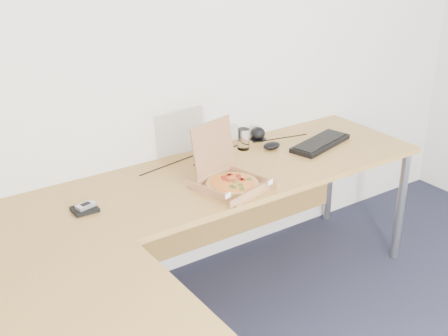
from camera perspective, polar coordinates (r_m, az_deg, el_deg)
desk at (r=2.55m, az=-3.05°, el=-6.69°), size 2.50×2.20×0.73m
pizza_box at (r=2.90m, az=0.60°, el=-1.19°), size 0.28×0.33×0.29m
drinking_glass at (r=3.35m, az=1.87°, el=2.78°), size 0.07×0.07×0.12m
keyboard at (r=3.46m, az=9.16°, el=2.34°), size 0.44×0.25×0.03m
mouse at (r=3.38m, az=4.56°, el=2.14°), size 0.12×0.09×0.04m
wallet at (r=2.76m, az=-13.12°, el=-3.86°), size 0.11×0.10×0.02m
phone at (r=2.75m, az=-13.03°, el=-3.51°), size 0.09×0.06×0.02m
dome_speaker at (r=3.50m, az=3.25°, el=3.37°), size 0.10×0.10×0.08m
cable_bundle at (r=3.33m, az=-0.13°, el=1.56°), size 0.53×0.11×0.01m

